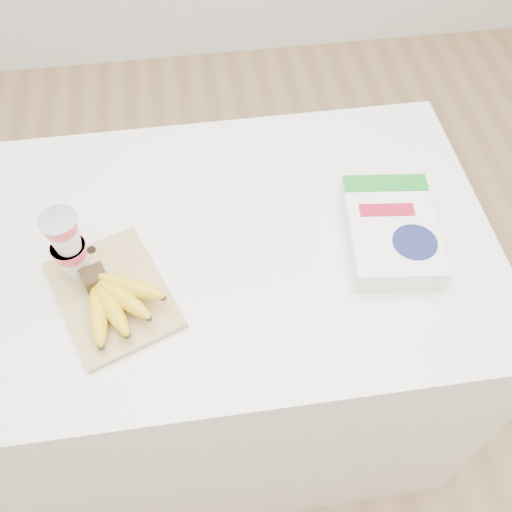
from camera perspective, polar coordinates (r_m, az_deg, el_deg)
The scene contains 6 objects.
room at distance 0.95m, azimuth -4.04°, elevation 18.48°, with size 4.00×4.00×4.00m.
table at distance 1.65m, azimuth -2.23°, elevation -7.96°, with size 1.19×0.80×0.89m, color white.
cutting_board at distance 1.22m, azimuth -14.11°, elevation -3.76°, with size 0.21×0.28×0.01m, color tan.
bananas at distance 1.17m, azimuth -14.06°, elevation -4.20°, with size 0.18×0.19×0.07m.
yogurt_stack at distance 1.19m, azimuth -18.35°, elevation 1.11°, with size 0.08×0.08×0.17m.
cereal_box at distance 1.28m, azimuth 13.37°, elevation 2.48°, with size 0.22×0.30×0.06m.
Camera 1 is at (-0.05, -0.77, 1.90)m, focal length 40.00 mm.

